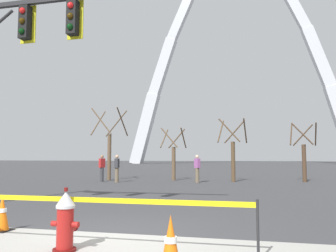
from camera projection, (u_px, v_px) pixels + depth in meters
ground_plane at (111, 236)px, 6.55m from camera, size 240.00×240.00×0.00m
fire_hydrant at (65, 221)px, 5.48m from camera, size 0.46×0.48×0.99m
caution_tape_barrier at (57, 209)px, 5.68m from camera, size 6.37×0.04×0.87m
traffic_cone_by_hydrant at (2, 213)px, 6.95m from camera, size 0.36×0.36×0.73m
traffic_cone_mid_sidewalk at (171, 244)px, 4.48m from camera, size 0.36×0.36×0.73m
monument_arch at (237, 67)px, 74.24m from camera, size 47.12×2.44×46.98m
tree_far_left at (109, 148)px, 22.48m from camera, size 2.10×2.12×4.58m
tree_left_mid at (174, 157)px, 22.12m from camera, size 1.54×1.55×3.30m
tree_center_left at (233, 154)px, 20.94m from camera, size 1.74×1.75×3.75m
tree_center_right at (304, 156)px, 20.68m from camera, size 1.61×1.62×3.47m
pedestrian_walking_left at (117, 168)px, 20.30m from camera, size 0.22×0.35×1.59m
pedestrian_standing_center at (197, 168)px, 20.18m from camera, size 0.38×0.38×1.59m
pedestrian_walking_right at (102, 168)px, 20.95m from camera, size 0.34×0.39×1.59m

